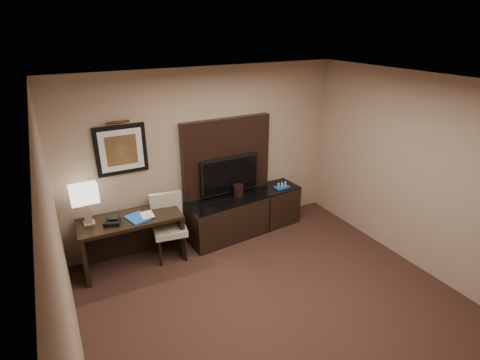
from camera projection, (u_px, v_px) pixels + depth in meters
floor at (297, 327)px, 4.36m from camera, size 4.50×5.00×0.01m
ceiling at (315, 93)px, 3.31m from camera, size 4.50×5.00×0.01m
wall_back at (208, 155)px, 5.87m from camera, size 4.50×0.01×2.70m
wall_left at (68, 296)px, 2.86m from camera, size 0.01×5.00×2.70m
wall_right at (446, 185)px, 4.81m from camera, size 0.01×5.00×2.70m
desk at (133, 241)px, 5.38m from camera, size 1.42×0.64×0.75m
credenza at (245, 213)px, 6.24m from camera, size 2.00×0.71×0.68m
tv_wall_panel at (227, 158)px, 5.98m from camera, size 1.50×0.12×1.30m
tv at (230, 175)px, 5.99m from camera, size 1.00×0.08×0.60m
artwork at (121, 150)px, 5.17m from camera, size 0.70×0.04×0.70m
picture_light at (118, 122)px, 4.98m from camera, size 0.04×0.04×0.30m
desk_chair at (170, 229)px, 5.49m from camera, size 0.54×0.60×0.96m
table_lamp at (86, 207)px, 4.98m from camera, size 0.34×0.24×0.51m
desk_phone at (112, 221)px, 5.06m from camera, size 0.25×0.24×0.10m
blue_folder at (137, 218)px, 5.20m from camera, size 0.33×0.38×0.02m
book at (140, 210)px, 5.21m from camera, size 0.17×0.03×0.23m
ice_bucket at (238, 191)px, 6.03m from camera, size 0.22×0.22×0.19m
minibar_tray at (282, 185)px, 6.34m from camera, size 0.27×0.17×0.09m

